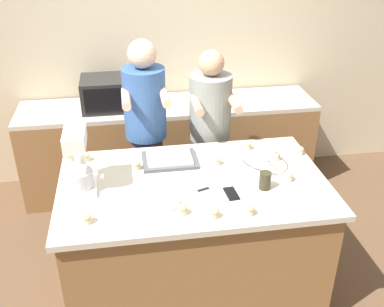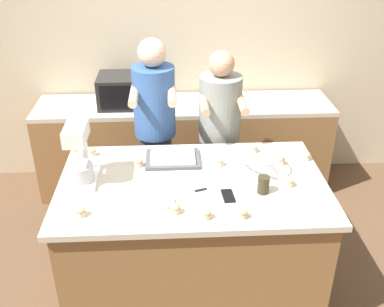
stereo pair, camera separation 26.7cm
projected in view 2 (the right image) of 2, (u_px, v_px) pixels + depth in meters
ground_plane at (192, 287)px, 3.40m from camera, size 16.00×16.00×0.00m
back_wall at (182, 46)px, 4.35m from camera, size 10.00×0.06×2.70m
island_counter at (192, 238)px, 3.18m from camera, size 1.76×1.06×0.94m
back_counter at (184, 145)px, 4.47m from camera, size 2.80×0.60×0.90m
person_left at (156, 137)px, 3.62m from camera, size 0.34×0.50×1.70m
person_right at (219, 142)px, 3.67m from camera, size 0.35×0.51×1.60m
stand_mixer at (80, 157)px, 2.87m from camera, size 0.20×0.30×0.41m
mixing_bowl at (259, 163)px, 3.01m from camera, size 0.30×0.30×0.15m
baking_tray at (173, 158)px, 3.19m from camera, size 0.38×0.28×0.04m
microwave_oven at (125, 90)px, 4.16m from camera, size 0.49×0.39×0.29m
cell_phone at (228, 196)px, 2.79m from camera, size 0.08×0.15×0.01m
drinking_glass at (263, 185)px, 2.81m from camera, size 0.08×0.08×0.12m
small_plate at (161, 202)px, 2.73m from camera, size 0.17×0.17×0.02m
knife at (209, 188)px, 2.87m from camera, size 0.21×0.09×0.01m
cupcake_0 at (138, 162)px, 3.11m from camera, size 0.06×0.06×0.06m
cupcake_1 at (289, 182)px, 2.89m from camera, size 0.06×0.06×0.06m
cupcake_2 at (219, 162)px, 3.12m from camera, size 0.06×0.06×0.06m
cupcake_3 at (80, 211)px, 2.60m from camera, size 0.06×0.06×0.06m
cupcake_4 at (281, 160)px, 3.14m from camera, size 0.06×0.06×0.06m
cupcake_5 at (76, 150)px, 3.26m from camera, size 0.06×0.06×0.06m
cupcake_6 at (92, 152)px, 3.25m from camera, size 0.06×0.06×0.06m
cupcake_7 at (242, 213)px, 2.59m from camera, size 0.06×0.06×0.06m
cupcake_8 at (306, 156)px, 3.19m from camera, size 0.06×0.06×0.06m
cupcake_9 at (206, 214)px, 2.58m from camera, size 0.06×0.06×0.06m
cupcake_10 at (175, 208)px, 2.63m from camera, size 0.06×0.06×0.06m
cupcake_11 at (253, 148)px, 3.29m from camera, size 0.06×0.06×0.06m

